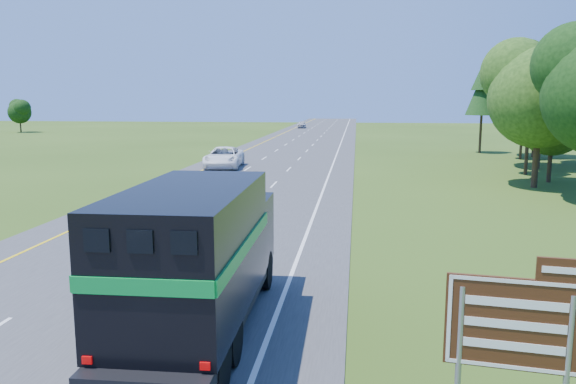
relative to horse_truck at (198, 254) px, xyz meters
The scene contains 6 objects.
road 38.01m from the horse_truck, 95.58° to the left, with size 15.00×260.00×0.04m, color #38383A.
lane_markings 38.01m from the horse_truck, 95.58° to the left, with size 11.15×260.00×0.01m.
horse_truck is the anchor object (origin of this frame).
white_suv 36.21m from the horse_truck, 102.39° to the left, with size 3.04×6.59×1.83m, color white.
far_car 106.82m from the horse_truck, 94.16° to the left, with size 1.77×4.39×1.50m, color #ACACB3.
exit_sign 8.08m from the horse_truck, 35.46° to the right, with size 2.14×0.37×3.65m.
Camera 1 is at (7.66, -1.32, 6.06)m, focal length 35.00 mm.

